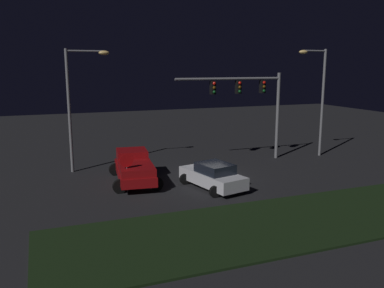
{
  "coord_description": "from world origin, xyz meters",
  "views": [
    {
      "loc": [
        -10.11,
        -22.9,
        6.94
      ],
      "look_at": [
        -1.11,
        0.45,
        2.12
      ],
      "focal_mm": 37.66,
      "sensor_mm": 36.0,
      "label": 1
    }
  ],
  "objects": [
    {
      "name": "traffic_signal_gantry",
      "position": [
        4.46,
        3.13,
        4.9
      ],
      "size": [
        8.32,
        0.56,
        6.5
      ],
      "color": "slate",
      "rests_on": "ground_plane"
    },
    {
      "name": "stop_sign",
      "position": [
        -5.7,
        -1.4,
        1.56
      ],
      "size": [
        0.76,
        0.08,
        2.23
      ],
      "color": "slate",
      "rests_on": "ground_plane"
    },
    {
      "name": "ground_plane",
      "position": [
        0.0,
        0.0,
        0.0
      ],
      "size": [
        80.0,
        80.0,
        0.0
      ],
      "primitive_type": "plane",
      "color": "black"
    },
    {
      "name": "street_lamp_left",
      "position": [
        -7.59,
        4.44,
        5.12
      ],
      "size": [
        2.85,
        0.44,
        8.08
      ],
      "color": "slate",
      "rests_on": "ground_plane"
    },
    {
      "name": "pickup_truck",
      "position": [
        -4.86,
        0.6,
        1.0
      ],
      "size": [
        3.3,
        5.6,
        1.8
      ],
      "rotation": [
        0.0,
        0.0,
        1.45
      ],
      "color": "maroon",
      "rests_on": "ground_plane"
    },
    {
      "name": "grass_median",
      "position": [
        0.0,
        -8.42,
        0.05
      ],
      "size": [
        21.56,
        5.84,
        0.1
      ],
      "primitive_type": "cube",
      "color": "black",
      "rests_on": "ground_plane"
    },
    {
      "name": "car_sedan",
      "position": [
        -0.89,
        -2.34,
        0.74
      ],
      "size": [
        3.09,
        4.69,
        1.51
      ],
      "rotation": [
        0.0,
        0.0,
        1.79
      ],
      "color": "silver",
      "rests_on": "ground_plane"
    },
    {
      "name": "street_lamp_right",
      "position": [
        10.14,
        2.66,
        5.18
      ],
      "size": [
        2.47,
        0.44,
        8.26
      ],
      "color": "slate",
      "rests_on": "ground_plane"
    }
  ]
}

